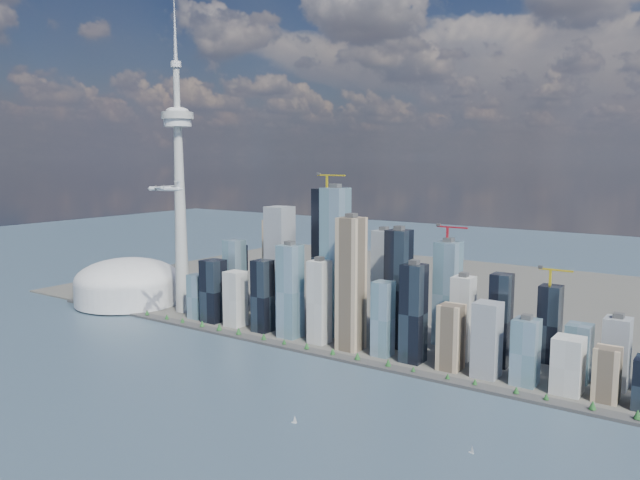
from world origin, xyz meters
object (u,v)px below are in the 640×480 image
Objects in this scene: needle_tower at (179,184)px; airplane at (165,188)px; sailboat_east at (472,451)px; dome_stadium at (128,284)px; sailboat_west at (294,420)px.

airplane is at bearing -49.25° from needle_tower.
sailboat_east is (514.84, -85.04, -234.04)m from airplane.
dome_stadium is 807.68m from sailboat_east.
needle_tower reaches higher than sailboat_west.
sailboat_west is (595.35, -258.16, -36.46)m from dome_stadium.
airplane reaches higher than sailboat_west.
dome_stadium is 23.43× the size of sailboat_east.
sailboat_east is at bearing -25.02° from airplane.
needle_tower is 9.09× the size of airplane.
needle_tower is 577.48m from sailboat_west.
dome_stadium is at bearing -175.91° from needle_tower.
airplane reaches higher than sailboat_east.
airplane is (262.29, -131.90, 197.34)m from dome_stadium.
sailboat_west is 1.09× the size of sailboat_east.
needle_tower is 187.33m from airplane.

